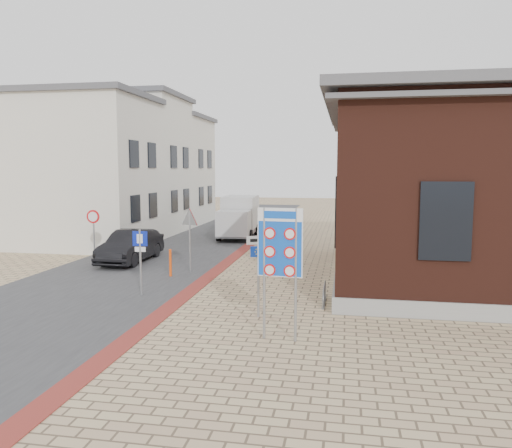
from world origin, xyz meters
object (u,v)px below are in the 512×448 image
Objects in this scene: essen_sign at (258,260)px; parking_sign at (140,251)px; box_truck at (239,217)px; bollard at (170,263)px; border_sign at (280,245)px; sedan at (131,246)px.

essen_sign is 4.62m from parking_sign.
parking_sign is at bearing -93.63° from box_truck.
parking_sign is 2.06× the size of bollard.
border_sign is at bearing -86.73° from essen_sign.
box_truck reaches higher than bollard.
border_sign is 2.12m from essen_sign.
sedan reaches higher than bollard.
box_truck is 14.45m from parking_sign.
border_sign reaches higher than parking_sign.
bollard is at bearing -42.96° from sedan.
parking_sign reaches higher than sedan.
bollard is (-0.05, 3.00, -0.97)m from parking_sign.
parking_sign is (-5.15, 3.50, -0.88)m from border_sign.
box_truck is 1.97× the size of essen_sign.
sedan is at bearing 112.23° from essen_sign.
bollard is (-4.35, 4.70, -1.12)m from essen_sign.
box_truck is 4.51× the size of bollard.
essen_sign is 1.11× the size of parking_sign.
essen_sign is at bearing 121.23° from border_sign.
box_truck is at bearing 88.53° from bollard.
box_truck is (3.17, 8.75, 0.59)m from sedan.
sedan is 9.32m from box_truck.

